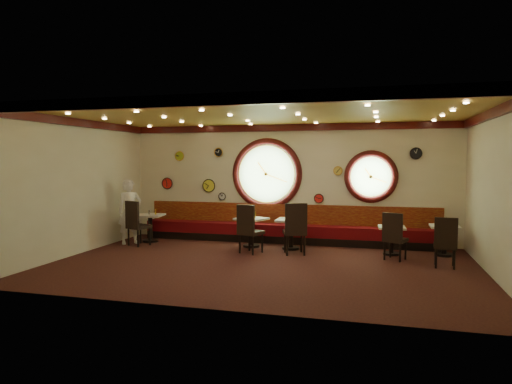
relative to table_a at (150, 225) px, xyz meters
name	(u,v)px	position (x,y,z in m)	size (l,w,h in m)	color
floor	(261,265)	(3.62, -1.92, -0.47)	(9.00, 6.00, 0.00)	black
ceiling	(261,114)	(3.62, -1.92, 2.73)	(9.00, 6.00, 0.02)	#B99034
wall_back	(288,183)	(3.62, 1.08, 1.13)	(9.00, 0.02, 3.20)	beige
wall_front	(211,203)	(3.62, -4.92, 1.13)	(9.00, 0.02, 3.20)	beige
wall_left	(77,187)	(-0.88, -1.92, 1.13)	(0.02, 6.00, 3.20)	beige
wall_right	(496,194)	(8.12, -1.92, 1.13)	(0.02, 6.00, 3.20)	beige
molding_back	(288,128)	(3.62, 1.03, 2.64)	(9.00, 0.10, 0.18)	#3E0B0B
molding_front	(212,100)	(3.62, -4.87, 2.64)	(9.00, 0.10, 0.18)	#3E0B0B
molding_left	(77,122)	(-0.83, -1.92, 2.64)	(0.10, 6.00, 0.18)	#3E0B0B
molding_right	(496,112)	(8.07, -1.92, 2.64)	(0.10, 6.00, 0.18)	#3E0B0B
banquette_base	(286,239)	(3.62, 0.80, -0.37)	(8.00, 0.55, 0.20)	black
banquette_seat	(286,230)	(3.62, 0.80, -0.12)	(8.00, 0.55, 0.30)	#57070D
banquette_back	(288,214)	(3.62, 1.02, 0.28)	(8.00, 0.10, 0.55)	#64070C
porthole_left_glass	(267,174)	(3.02, 1.08, 1.38)	(1.66, 1.66, 0.02)	#97D37E
porthole_left_frame	(267,174)	(3.02, 1.06, 1.38)	(1.98, 1.98, 0.18)	#3E0B0B
porthole_left_ring	(266,174)	(3.02, 1.03, 1.38)	(1.61, 1.61, 0.03)	gold
porthole_right_glass	(371,177)	(5.82, 1.08, 1.33)	(1.10, 1.10, 0.02)	#97D37E
porthole_right_frame	(371,177)	(5.82, 1.06, 1.33)	(1.38, 1.38, 0.18)	#3E0B0B
porthole_right_ring	(371,177)	(5.82, 1.03, 1.33)	(1.09, 1.09, 0.03)	gold
wall_clock_0	(219,152)	(1.62, 1.04, 1.98)	(0.24, 0.24, 0.03)	black
wall_clock_1	(222,196)	(1.72, 1.04, 0.73)	(0.20, 0.20, 0.03)	silver
wall_clock_2	(209,186)	(1.32, 1.04, 1.03)	(0.36, 0.36, 0.03)	yellow
wall_clock_3	(167,183)	(0.02, 1.04, 1.08)	(0.32, 0.32, 0.03)	red
wall_clock_4	(319,198)	(4.47, 1.04, 0.73)	(0.24, 0.24, 0.03)	red
wall_clock_5	(416,153)	(6.92, 1.04, 1.93)	(0.28, 0.28, 0.03)	black
wall_clock_6	(180,156)	(0.42, 1.04, 1.88)	(0.26, 0.26, 0.03)	#9BB223
wall_clock_7	(338,171)	(4.97, 1.04, 1.48)	(0.22, 0.22, 0.03)	#E3C64B
table_a	(150,225)	(0.00, 0.00, 0.00)	(0.77, 0.77, 0.75)	black
table_b	(251,229)	(2.88, -0.02, 0.00)	(0.90, 0.90, 0.75)	black
table_c	(291,230)	(3.92, -0.06, 0.01)	(0.69, 0.69, 0.76)	black
table_d	(392,237)	(6.33, -0.10, -0.05)	(0.64, 0.64, 0.67)	black
table_e	(444,237)	(7.52, 0.09, -0.02)	(0.65, 0.65, 0.71)	black
chair_a	(136,220)	(-0.07, -0.65, 0.20)	(0.64, 0.64, 0.73)	black
chair_b	(248,226)	(3.03, -0.85, 0.20)	(0.64, 0.64, 0.73)	black
chair_c	(295,225)	(4.14, -0.72, 0.23)	(0.65, 0.65, 0.76)	black
chair_d	(394,233)	(6.36, -0.74, 0.14)	(0.59, 0.59, 0.66)	black
chair_e	(445,239)	(7.36, -1.22, 0.13)	(0.48, 0.48, 0.66)	black
condiment_a_salt	(149,212)	(-0.08, 0.09, 0.33)	(0.04, 0.04, 0.11)	silver
condiment_b_salt	(250,216)	(2.83, 0.02, 0.33)	(0.04, 0.04, 0.11)	silver
condiment_c_salt	(291,216)	(3.89, 0.00, 0.35)	(0.04, 0.04, 0.11)	silver
condiment_d_salt	(387,224)	(6.23, -0.02, 0.24)	(0.03, 0.03, 0.09)	#BCBCC1
condiment_a_pepper	(149,212)	(-0.01, -0.03, 0.33)	(0.04, 0.04, 0.11)	silver
condiment_b_pepper	(253,217)	(2.94, -0.07, 0.32)	(0.03, 0.03, 0.09)	silver
condiment_c_pepper	(293,218)	(3.99, -0.15, 0.33)	(0.03, 0.03, 0.09)	silver
condiment_d_pepper	(393,225)	(6.36, -0.15, 0.25)	(0.03, 0.03, 0.09)	silver
condiment_a_bottle	(156,212)	(0.15, 0.03, 0.35)	(0.05, 0.05, 0.15)	gold
condiment_b_bottle	(255,215)	(2.95, 0.05, 0.36)	(0.05, 0.05, 0.16)	gold
condiment_c_bottle	(293,215)	(3.96, 0.04, 0.37)	(0.05, 0.05, 0.16)	gold
condiment_d_bottle	(394,222)	(6.38, 0.01, 0.28)	(0.05, 0.05, 0.17)	yellow
condiment_e_salt	(442,223)	(7.47, 0.18, 0.29)	(0.03, 0.03, 0.09)	silver
condiment_e_pepper	(447,223)	(7.57, 0.10, 0.29)	(0.04, 0.04, 0.11)	silver
condiment_e_bottle	(448,222)	(7.60, 0.15, 0.31)	(0.05, 0.05, 0.14)	gold
waiter	(130,212)	(-0.38, -0.40, 0.39)	(0.63, 0.41, 1.72)	white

